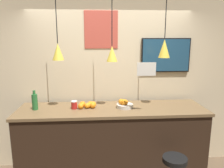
% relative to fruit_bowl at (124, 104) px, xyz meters
% --- Properties ---
extents(back_wall, '(8.00, 0.06, 2.90)m').
position_rel_fruit_bowl_xyz_m(back_wall, '(-0.18, 0.47, 0.29)').
color(back_wall, beige).
rests_on(back_wall, ground_plane).
extents(service_counter, '(2.67, 0.72, 1.11)m').
position_rel_fruit_bowl_xyz_m(service_counter, '(-0.18, 0.00, -0.60)').
color(service_counter, black).
rests_on(service_counter, ground_plane).
extents(fruit_bowl, '(0.23, 0.23, 0.13)m').
position_rel_fruit_bowl_xyz_m(fruit_bowl, '(0.00, 0.00, 0.00)').
color(fruit_bowl, beige).
rests_on(fruit_bowl, service_counter).
extents(orange_pile, '(0.26, 0.16, 0.09)m').
position_rel_fruit_bowl_xyz_m(orange_pile, '(-0.51, 0.04, -0.01)').
color(orange_pile, orange).
rests_on(orange_pile, service_counter).
extents(juice_bottle, '(0.08, 0.08, 0.28)m').
position_rel_fruit_bowl_xyz_m(juice_bottle, '(-1.25, 0.01, 0.07)').
color(juice_bottle, '#286B33').
rests_on(juice_bottle, service_counter).
extents(spread_jar, '(0.09, 0.09, 0.11)m').
position_rel_fruit_bowl_xyz_m(spread_jar, '(-0.71, 0.01, 0.01)').
color(spread_jar, red).
rests_on(spread_jar, service_counter).
extents(pendant_lamp_left, '(0.16, 0.16, 1.01)m').
position_rel_fruit_bowl_xyz_m(pendant_lamp_left, '(-0.90, 0.01, 0.76)').
color(pendant_lamp_left, black).
extents(pendant_lamp_middle, '(0.15, 0.15, 1.03)m').
position_rel_fruit_bowl_xyz_m(pendant_lamp_middle, '(-0.18, 0.01, 0.73)').
color(pendant_lamp_middle, black).
extents(pendant_lamp_right, '(0.16, 0.16, 0.98)m').
position_rel_fruit_bowl_xyz_m(pendant_lamp_right, '(0.55, 0.01, 0.79)').
color(pendant_lamp_right, black).
extents(mounted_tv, '(0.77, 0.04, 0.53)m').
position_rel_fruit_bowl_xyz_m(mounted_tv, '(0.70, 0.42, 0.66)').
color(mounted_tv, black).
extents(hanging_menu_board, '(0.24, 0.01, 0.17)m').
position_rel_fruit_bowl_xyz_m(hanging_menu_board, '(0.24, -0.28, 0.54)').
color(hanging_menu_board, white).
extents(wall_poster, '(0.51, 0.01, 0.56)m').
position_rel_fruit_bowl_xyz_m(wall_poster, '(-0.31, 0.43, 1.05)').
color(wall_poster, '#C64C3D').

